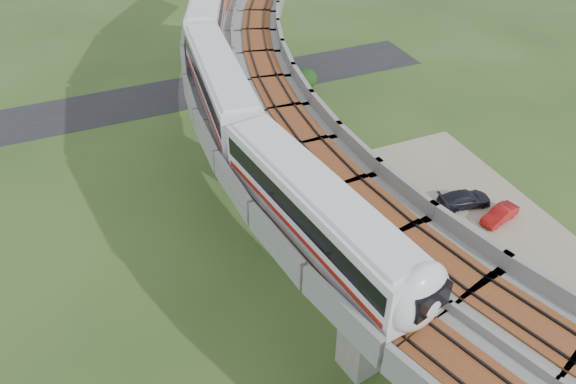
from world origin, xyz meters
The scene contains 15 objects.
ground centered at (0.00, 0.00, 0.00)m, with size 160.00×160.00×0.00m, color #2D481D.
dirt_lot centered at (14.00, -2.00, 0.02)m, with size 18.00×26.00×0.04m, color gray.
asphalt_road centered at (0.00, 30.00, 0.01)m, with size 60.00×8.00×0.03m, color #232326.
viaduct centered at (3.84, 0.00, 9.05)m, with size 19.58×73.98×11.40m.
metro_train centered at (1.83, 13.21, 12.31)m, with size 18.52×59.76×3.64m.
fence centered at (9.75, 0.00, 0.75)m, with size 3.87×38.73×1.50m.
tree_0 centered at (12.76, 23.80, 2.16)m, with size 2.73×2.73×3.32m.
tree_1 centered at (8.18, 15.39, 2.11)m, with size 2.34×2.34×3.11m.
tree_2 centered at (7.60, 8.29, 2.16)m, with size 3.02×3.02×3.44m.
tree_3 centered at (6.94, 1.35, 1.93)m, with size 1.88×1.88×2.74m.
tree_4 centered at (6.44, -4.72, 2.12)m, with size 2.39×2.39×3.15m.
tree_5 centered at (8.29, -10.16, 2.05)m, with size 1.96×1.96×2.89m.
car_white centered at (13.09, -3.21, 0.59)m, with size 1.30×3.24×1.11m, color silver.
car_red centered at (18.57, -2.54, 0.66)m, with size 1.31×3.76×1.24m, color #AF1110.
car_dark centered at (17.09, 0.28, 0.72)m, with size 1.90×4.68×1.36m, color black.
Camera 1 is at (-11.62, -28.50, 30.52)m, focal length 35.00 mm.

